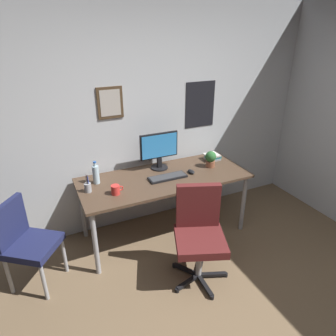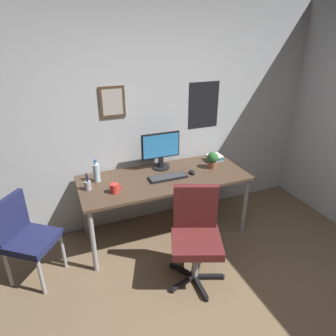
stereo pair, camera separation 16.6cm
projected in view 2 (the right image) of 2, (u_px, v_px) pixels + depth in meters
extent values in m
cube|color=silver|center=(149.00, 119.00, 3.55)|extent=(4.40, 0.08, 2.60)
cube|color=#4C3823|center=(112.00, 102.00, 3.26)|extent=(0.28, 0.02, 0.34)
cube|color=beige|center=(112.00, 102.00, 3.25)|extent=(0.22, 0.00, 0.28)
cube|color=black|center=(204.00, 105.00, 3.69)|extent=(0.40, 0.01, 0.56)
cube|color=#4C3828|center=(165.00, 178.00, 3.39)|extent=(1.89, 0.78, 0.03)
cylinder|color=#9EA0A5|center=(93.00, 241.00, 2.97)|extent=(0.05, 0.05, 0.73)
cylinder|color=#9EA0A5|center=(245.00, 206.00, 3.57)|extent=(0.05, 0.05, 0.73)
cylinder|color=#9EA0A5|center=(84.00, 207.00, 3.53)|extent=(0.05, 0.05, 0.73)
cylinder|color=#9EA0A5|center=(217.00, 182.00, 4.13)|extent=(0.05, 0.05, 0.73)
cube|color=#591E1E|center=(196.00, 242.00, 2.82)|extent=(0.59, 0.59, 0.08)
cube|color=#591E1E|center=(195.00, 206.00, 2.89)|extent=(0.42, 0.22, 0.45)
cylinder|color=#9EA0A5|center=(195.00, 263.00, 2.92)|extent=(0.08, 0.08, 0.42)
cube|color=black|center=(209.00, 276.00, 3.00)|extent=(0.28, 0.14, 0.03)
cylinder|color=black|center=(223.00, 277.00, 3.01)|extent=(0.05, 0.05, 0.04)
cube|color=black|center=(198.00, 267.00, 3.12)|extent=(0.21, 0.24, 0.03)
cylinder|color=black|center=(200.00, 259.00, 3.25)|extent=(0.05, 0.05, 0.04)
cube|color=black|center=(183.00, 270.00, 3.07)|extent=(0.19, 0.26, 0.03)
cylinder|color=black|center=(171.00, 266.00, 3.15)|extent=(0.05, 0.05, 0.04)
cube|color=black|center=(184.00, 283.00, 2.92)|extent=(0.28, 0.11, 0.03)
cylinder|color=black|center=(172.00, 291.00, 2.85)|extent=(0.05, 0.05, 0.04)
cube|color=black|center=(200.00, 287.00, 2.88)|extent=(0.06, 0.28, 0.03)
cylinder|color=black|center=(207.00, 299.00, 2.76)|extent=(0.05, 0.05, 0.04)
cube|color=#1E234C|center=(32.00, 241.00, 2.86)|extent=(0.59, 0.59, 0.07)
cube|color=#1E234C|center=(10.00, 217.00, 2.81)|extent=(0.28, 0.35, 0.40)
cylinder|color=#9EA0A5|center=(41.00, 277.00, 2.77)|extent=(0.05, 0.05, 0.41)
cylinder|color=#9EA0A5|center=(63.00, 251.00, 3.08)|extent=(0.05, 0.05, 0.41)
cylinder|color=#9EA0A5|center=(8.00, 270.00, 2.85)|extent=(0.05, 0.05, 0.41)
cylinder|color=#9EA0A5|center=(33.00, 245.00, 3.16)|extent=(0.05, 0.05, 0.41)
cylinder|color=black|center=(161.00, 167.00, 3.59)|extent=(0.20, 0.20, 0.01)
cube|color=black|center=(161.00, 162.00, 3.56)|extent=(0.05, 0.04, 0.12)
cube|color=black|center=(161.00, 145.00, 3.48)|extent=(0.46, 0.02, 0.30)
cube|color=#338CD8|center=(161.00, 146.00, 3.46)|extent=(0.43, 0.00, 0.27)
cube|color=black|center=(168.00, 177.00, 3.34)|extent=(0.43, 0.15, 0.02)
cube|color=#38383A|center=(168.00, 176.00, 3.34)|extent=(0.41, 0.13, 0.00)
ellipsoid|color=black|center=(192.00, 172.00, 3.44)|extent=(0.06, 0.11, 0.04)
cylinder|color=silver|center=(97.00, 173.00, 3.24)|extent=(0.07, 0.07, 0.20)
cylinder|color=silver|center=(95.00, 163.00, 3.19)|extent=(0.03, 0.03, 0.04)
cylinder|color=#2659B2|center=(95.00, 161.00, 3.18)|extent=(0.03, 0.03, 0.02)
cylinder|color=red|center=(114.00, 188.00, 3.04)|extent=(0.09, 0.09, 0.10)
torus|color=red|center=(120.00, 187.00, 3.05)|extent=(0.05, 0.01, 0.05)
cylinder|color=brown|center=(212.00, 165.00, 3.59)|extent=(0.11, 0.11, 0.07)
sphere|color=#2D6B33|center=(213.00, 158.00, 3.55)|extent=(0.13, 0.13, 0.13)
ellipsoid|color=#287A38|center=(209.00, 157.00, 3.56)|extent=(0.07, 0.08, 0.02)
ellipsoid|color=#287A38|center=(214.00, 155.00, 3.57)|extent=(0.07, 0.08, 0.02)
ellipsoid|color=#287A38|center=(212.00, 157.00, 3.50)|extent=(0.08, 0.07, 0.02)
cylinder|color=#9EA0A5|center=(88.00, 185.00, 3.09)|extent=(0.07, 0.07, 0.09)
cylinder|color=#263FBF|center=(88.00, 179.00, 3.06)|extent=(0.01, 0.01, 0.13)
cylinder|color=red|center=(86.00, 178.00, 3.07)|extent=(0.01, 0.01, 0.13)
cylinder|color=black|center=(87.00, 179.00, 3.05)|extent=(0.01, 0.01, 0.13)
cylinder|color=#9EA0A5|center=(88.00, 178.00, 3.06)|extent=(0.01, 0.03, 0.14)
cylinder|color=#9EA0A5|center=(86.00, 178.00, 3.06)|extent=(0.01, 0.02, 0.14)
cube|color=gray|center=(215.00, 160.00, 3.78)|extent=(0.17, 0.14, 0.02)
cube|color=#26727A|center=(216.00, 158.00, 3.78)|extent=(0.17, 0.14, 0.03)
cube|color=silver|center=(214.00, 156.00, 3.76)|extent=(0.17, 0.16, 0.02)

